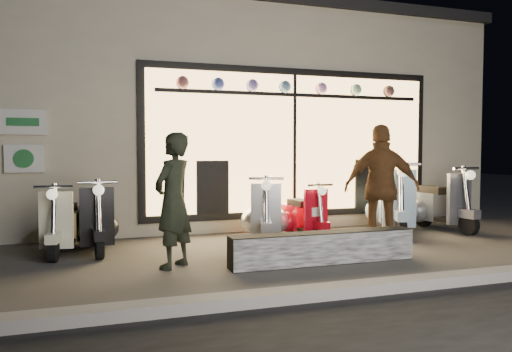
{
  "coord_description": "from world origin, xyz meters",
  "views": [
    {
      "loc": [
        -2.66,
        -6.28,
        1.43
      ],
      "look_at": [
        -0.36,
        0.6,
        1.05
      ],
      "focal_mm": 35.0,
      "sensor_mm": 36.0,
      "label": 1
    }
  ],
  "objects_px": {
    "graffiti_barrier": "(323,248)",
    "man": "(173,200)",
    "scooter_red": "(301,216)",
    "woman": "(382,188)",
    "scooter_silver": "(265,215)"
  },
  "relations": [
    {
      "from": "graffiti_barrier",
      "to": "man",
      "type": "height_order",
      "value": "man"
    },
    {
      "from": "man",
      "to": "graffiti_barrier",
      "type": "bearing_deg",
      "value": 123.13
    },
    {
      "from": "scooter_red",
      "to": "woman",
      "type": "height_order",
      "value": "woman"
    },
    {
      "from": "graffiti_barrier",
      "to": "scooter_red",
      "type": "height_order",
      "value": "scooter_red"
    },
    {
      "from": "graffiti_barrier",
      "to": "scooter_silver",
      "type": "height_order",
      "value": "scooter_silver"
    },
    {
      "from": "scooter_red",
      "to": "woman",
      "type": "bearing_deg",
      "value": -67.74
    },
    {
      "from": "woman",
      "to": "man",
      "type": "bearing_deg",
      "value": 24.87
    },
    {
      "from": "scooter_silver",
      "to": "man",
      "type": "bearing_deg",
      "value": -122.69
    },
    {
      "from": "scooter_red",
      "to": "woman",
      "type": "distance_m",
      "value": 1.56
    },
    {
      "from": "man",
      "to": "woman",
      "type": "relative_size",
      "value": 0.92
    },
    {
      "from": "scooter_red",
      "to": "man",
      "type": "height_order",
      "value": "man"
    },
    {
      "from": "man",
      "to": "woman",
      "type": "bearing_deg",
      "value": 137.14
    },
    {
      "from": "graffiti_barrier",
      "to": "scooter_silver",
      "type": "xyz_separation_m",
      "value": [
        -0.16,
        1.74,
        0.2
      ]
    },
    {
      "from": "scooter_red",
      "to": "man",
      "type": "xyz_separation_m",
      "value": [
        -2.3,
        -1.4,
        0.47
      ]
    },
    {
      "from": "scooter_silver",
      "to": "woman",
      "type": "xyz_separation_m",
      "value": [
        1.32,
        -1.25,
        0.5
      ]
    }
  ]
}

